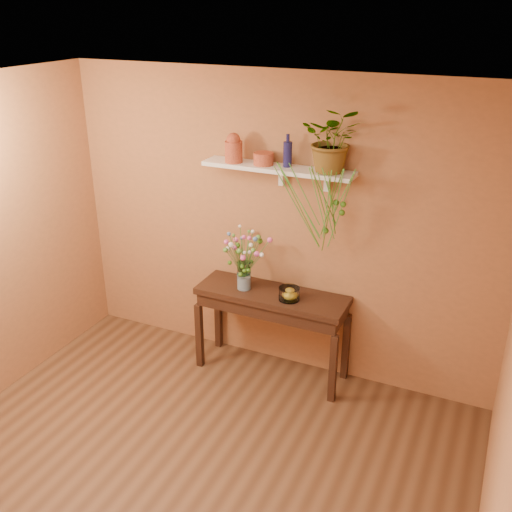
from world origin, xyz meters
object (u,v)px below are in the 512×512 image
glass_vase (244,278)px  bouquet (244,250)px  terracotta_jug (234,148)px  glass_bowl (289,294)px  blue_bottle (288,154)px  spider_plant (333,140)px  sideboard (272,304)px

glass_vase → bouquet: bouquet is taller
bouquet → glass_vase: bearing=132.3°
terracotta_jug → glass_bowl: bearing=-13.3°
terracotta_jug → blue_bottle: bearing=6.3°
spider_plant → glass_vase: (-0.71, -0.16, -1.26)m
blue_bottle → bouquet: bearing=-150.8°
terracotta_jug → glass_vase: 1.14m
terracotta_jug → spider_plant: 0.86m
terracotta_jug → bouquet: 0.87m
blue_bottle → bouquet: 0.91m
glass_vase → bouquet: size_ratio=0.55×
sideboard → bouquet: bouquet is taller
glass_vase → glass_bowl: glass_vase is taller
terracotta_jug → glass_vase: size_ratio=0.97×
glass_vase → glass_bowl: size_ratio=1.40×
sideboard → blue_bottle: 1.35m
spider_plant → bouquet: size_ratio=1.10×
terracotta_jug → bouquet: bearing=-39.3°
bouquet → sideboard: bearing=10.4°
glass_vase → sideboard: bearing=6.6°
terracotta_jug → spider_plant: (0.84, 0.05, 0.14)m
spider_plant → glass_vase: size_ratio=2.02×
spider_plant → terracotta_jug: bearing=-176.6°
bouquet → blue_bottle: bearing=29.2°
blue_bottle → bouquet: size_ratio=0.57×
terracotta_jug → blue_bottle: blue_bottle is taller
bouquet → glass_bowl: bouquet is taller
sideboard → blue_bottle: blue_bottle is taller
blue_bottle → spider_plant: size_ratio=0.52×
glass_vase → blue_bottle: bearing=26.0°
blue_bottle → glass_vase: (-0.33, -0.16, -1.11)m
spider_plant → sideboard: bearing=-163.9°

